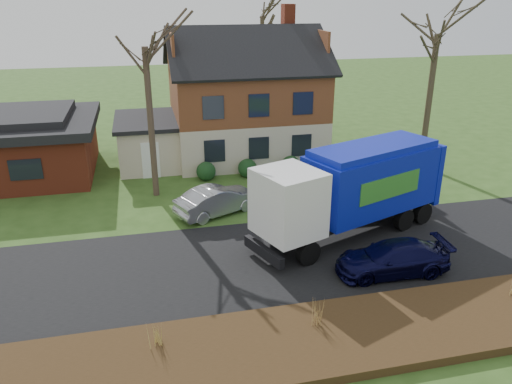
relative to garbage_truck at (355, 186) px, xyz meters
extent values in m
plane|color=#2F4E1A|center=(-4.13, -1.46, -2.25)|extent=(120.00, 120.00, 0.00)
cube|color=black|center=(-4.13, -1.46, -2.24)|extent=(80.00, 7.00, 0.02)
cube|color=#302110|center=(-4.13, -6.76, -2.10)|extent=(80.00, 3.50, 0.30)
cube|color=beige|center=(-2.13, 12.54, -0.90)|extent=(9.00, 7.50, 2.70)
cube|color=#552B18|center=(-2.13, 12.54, 1.85)|extent=(9.00, 7.50, 2.80)
cube|color=#9A3821|center=(0.87, 13.54, 6.21)|extent=(0.70, 0.90, 1.60)
cube|color=beige|center=(-8.33, 12.04, -0.95)|extent=(3.50, 5.50, 2.60)
cube|color=black|center=(-8.33, 12.04, 0.47)|extent=(3.90, 5.90, 0.24)
cube|color=#9A3821|center=(-16.13, 11.54, -0.85)|extent=(9.00, 7.50, 2.80)
cube|color=black|center=(-16.13, 11.54, 0.80)|extent=(9.80, 8.20, 0.50)
cube|color=black|center=(-16.13, 11.54, 1.25)|extent=(7.00, 6.00, 0.40)
cylinder|color=black|center=(-2.75, -2.13, -1.75)|extent=(1.06, 0.67, 1.00)
cylinder|color=black|center=(-3.47, -0.24, -1.75)|extent=(1.06, 0.67, 1.00)
cylinder|color=black|center=(2.39, -0.17, -1.75)|extent=(1.06, 0.67, 1.00)
cylinder|color=black|center=(1.66, 1.72, -1.75)|extent=(1.06, 0.67, 1.00)
cylinder|color=black|center=(3.56, 0.28, -1.75)|extent=(1.06, 0.67, 1.00)
cylinder|color=black|center=(2.84, 2.17, -1.75)|extent=(1.06, 0.67, 1.00)
cube|color=black|center=(0.04, 0.02, -1.43)|extent=(8.16, 4.04, 0.34)
cube|color=white|center=(-3.34, -1.27, 0.06)|extent=(2.93, 3.04, 2.60)
cube|color=black|center=(-4.33, -1.65, 0.21)|extent=(0.83, 2.01, 0.87)
cube|color=black|center=(-4.42, -1.69, -1.72)|extent=(1.09, 2.34, 0.43)
cube|color=#0D1CA4|center=(0.90, 0.34, 0.06)|extent=(6.54, 4.42, 2.60)
cube|color=#0D1CA4|center=(0.90, 0.34, 1.51)|extent=(6.16, 4.05, 0.29)
cube|color=#0D1CA4|center=(3.83, 1.46, -0.03)|extent=(1.19, 2.42, 2.80)
cube|color=#317E29|center=(1.20, -0.85, 0.16)|extent=(3.26, 1.28, 0.96)
cube|color=#317E29|center=(0.33, 1.44, 0.16)|extent=(3.26, 1.28, 0.96)
imported|color=#999AA0|center=(-5.41, 3.47, -1.57)|extent=(4.38, 3.05, 1.37)
imported|color=black|center=(0.13, -3.45, -1.63)|extent=(4.37, 1.95, 1.25)
cylinder|color=#46372A|center=(-8.20, 6.56, 1.52)|extent=(0.31, 0.31, 7.55)
cylinder|color=#423828|center=(7.85, 7.68, 1.62)|extent=(0.35, 0.35, 7.75)
cylinder|color=#3E3425|center=(0.70, 19.67, 1.89)|extent=(0.32, 0.32, 8.28)
cone|color=tan|center=(-8.75, -6.07, -1.55)|extent=(0.04, 0.04, 0.80)
cone|color=tan|center=(-8.88, -6.07, -1.55)|extent=(0.04, 0.04, 0.80)
cone|color=tan|center=(-8.61, -6.07, -1.55)|extent=(0.04, 0.04, 0.80)
cone|color=tan|center=(-8.75, -5.96, -1.55)|extent=(0.04, 0.04, 0.80)
cone|color=tan|center=(-8.75, -6.17, -1.55)|extent=(0.04, 0.04, 0.80)
cone|color=#9F7C46|center=(-3.85, -6.19, -1.45)|extent=(0.04, 0.04, 1.00)
cone|color=#9F7C46|center=(-4.01, -6.19, -1.45)|extent=(0.04, 0.04, 1.00)
cone|color=#9F7C46|center=(-3.69, -6.19, -1.45)|extent=(0.04, 0.04, 1.00)
cone|color=#9F7C46|center=(-3.85, -6.06, -1.45)|extent=(0.04, 0.04, 1.00)
cone|color=#9F7C46|center=(-3.85, -6.31, -1.45)|extent=(0.04, 0.04, 1.00)
camera|label=1|loc=(-8.58, -18.34, 7.65)|focal=35.00mm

